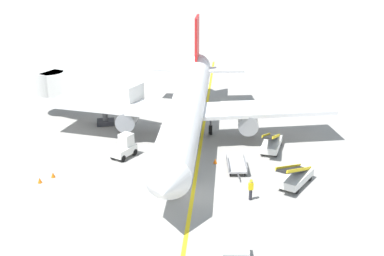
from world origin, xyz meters
name	(u,v)px	position (x,y,z in m)	size (l,w,h in m)	color
ground_plane	(195,194)	(0.00, 0.00, 0.00)	(300.00, 300.00, 0.00)	gray
taxi_line_yellow	(197,166)	(1.07, 5.00, 0.00)	(0.30, 80.00, 0.01)	yellow
airliner	(187,106)	(1.20, 11.33, 3.42)	(27.93, 34.95, 10.10)	white
jet_bridge	(80,89)	(-9.28, 18.81, 3.54)	(11.65, 9.79, 4.85)	beige
baggage_tug_near_wing	(125,147)	(-5.04, 8.10, 0.93)	(2.55, 2.67, 2.10)	silver
belt_loader_forward_hold	(296,176)	(8.18, 0.23, 0.78)	(4.36, 4.48, 2.59)	silver
belt_loader_aft_hold	(271,143)	(8.45, 7.25, 0.78)	(3.36, 5.03, 2.59)	silver
baggage_cart_loaded	(236,165)	(4.22, 3.63, 0.47)	(1.97, 3.84, 0.94)	#A5A5A8
ground_crew_marshaller	(251,189)	(4.01, -1.49, 0.91)	(0.36, 0.24, 1.70)	#26262D
safety_cone_nose_left	(53,175)	(-11.05, 4.80, 0.22)	(0.36, 0.36, 0.44)	orange
safety_cone_nose_right	(215,161)	(2.73, 5.33, 0.22)	(0.36, 0.36, 0.44)	orange
safety_cone_wingtip_left	(40,180)	(-12.01, 3.94, 0.22)	(0.36, 0.36, 0.44)	orange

